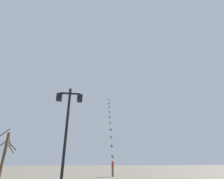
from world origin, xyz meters
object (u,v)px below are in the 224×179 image
(kite_flyer, at_px, (113,168))
(bare_tree, at_px, (4,154))
(twin_lantern_lamp_post, at_px, (68,117))
(kite_train, at_px, (110,122))

(kite_flyer, height_order, bare_tree, bare_tree)
(kite_flyer, relative_size, bare_tree, 0.42)
(twin_lantern_lamp_post, relative_size, bare_tree, 1.28)
(kite_train, xyz_separation_m, bare_tree, (-10.77, -14.34, -6.01))
(kite_flyer, bearing_deg, twin_lantern_lamp_post, 166.50)
(kite_train, relative_size, bare_tree, 3.96)
(kite_train, distance_m, kite_flyer, 12.09)
(kite_train, height_order, kite_flyer, kite_train)
(kite_flyer, distance_m, bare_tree, 10.76)
(kite_train, bearing_deg, bare_tree, -126.91)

